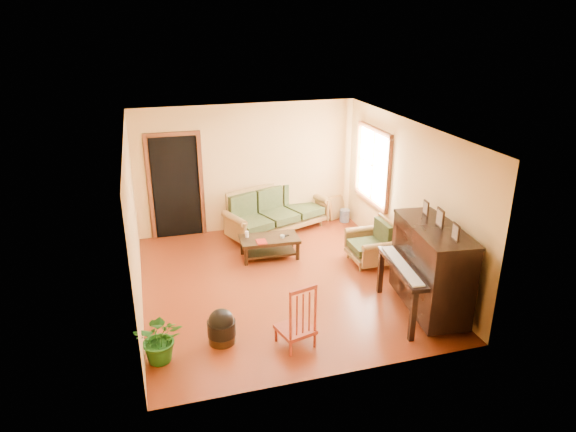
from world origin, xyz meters
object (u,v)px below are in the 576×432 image
object	(u,v)px
armchair	(369,242)
potted_plant	(160,338)
coffee_table	(269,247)
piano	(431,270)
sofa	(278,210)
ceramic_crock	(345,216)
red_chair	(295,314)
footstool	(222,330)

from	to	relation	value
armchair	potted_plant	world-z (taller)	armchair
coffee_table	potted_plant	distance (m)	3.33
coffee_table	armchair	size ratio (longest dim) A/B	1.31
coffee_table	piano	world-z (taller)	piano
coffee_table	piano	bearing A→B (deg)	-53.71
sofa	ceramic_crock	distance (m)	1.58
armchair	red_chair	bearing A→B (deg)	-135.64
armchair	piano	size ratio (longest dim) A/B	0.52
coffee_table	sofa	bearing A→B (deg)	67.48
piano	ceramic_crock	bearing A→B (deg)	94.28
sofa	armchair	distance (m)	2.19
armchair	potted_plant	xyz separation A→B (m)	(-3.76, -1.87, -0.07)
ceramic_crock	piano	bearing A→B (deg)	-92.67
red_chair	potted_plant	distance (m)	1.77
coffee_table	ceramic_crock	distance (m)	2.36
footstool	ceramic_crock	size ratio (longest dim) A/B	1.45
armchair	ceramic_crock	size ratio (longest dim) A/B	3.02
red_chair	armchair	bearing A→B (deg)	30.41
sofa	ceramic_crock	size ratio (longest dim) A/B	8.05
footstool	armchair	bearing A→B (deg)	29.73
sofa	coffee_table	world-z (taller)	sofa
piano	footstool	bearing A→B (deg)	-174.59
sofa	coffee_table	xyz separation A→B (m)	(-0.46, -1.12, -0.27)
red_chair	sofa	bearing A→B (deg)	63.55
ceramic_crock	armchair	bearing A→B (deg)	-99.55
armchair	ceramic_crock	bearing A→B (deg)	79.60
armchair	piano	distance (m)	1.80
armchair	footstool	bearing A→B (deg)	-151.12
armchair	piano	xyz separation A→B (m)	(0.16, -1.77, 0.29)
ceramic_crock	red_chair	bearing A→B (deg)	-120.34
armchair	piano	bearing A→B (deg)	-85.79
red_chair	ceramic_crock	xyz separation A→B (m)	(2.33, 3.98, -0.34)
coffee_table	ceramic_crock	world-z (taller)	coffee_table
piano	red_chair	xyz separation A→B (m)	(-2.15, -0.25, -0.21)
armchair	ceramic_crock	distance (m)	2.01
piano	footstool	size ratio (longest dim) A/B	4.02
armchair	footstool	size ratio (longest dim) A/B	2.09
piano	ceramic_crock	xyz separation A→B (m)	(0.17, 3.73, -0.56)
ceramic_crock	potted_plant	world-z (taller)	potted_plant
potted_plant	red_chair	bearing A→B (deg)	-4.64
coffee_table	footstool	xyz separation A→B (m)	(-1.28, -2.40, -0.01)
sofa	coffee_table	distance (m)	1.24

